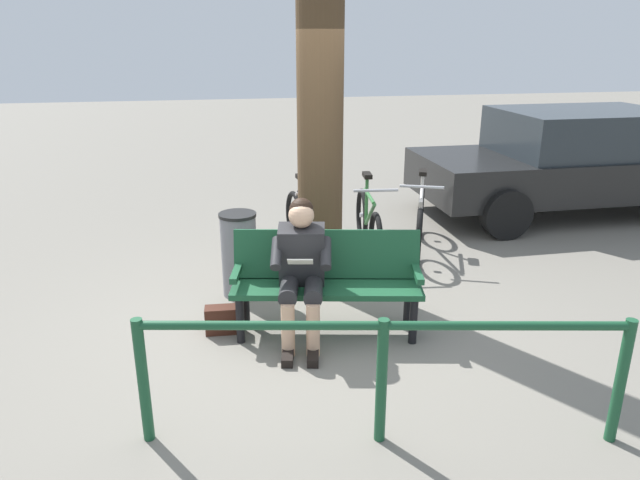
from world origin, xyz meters
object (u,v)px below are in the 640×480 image
person_reading (301,265)px  parked_car (571,160)px  handbag (223,320)px  bicycle_silver (307,228)px  litter_bin (239,254)px  bicycle_black (368,225)px  bicycle_green (420,221)px  bench (327,275)px  tree_trunk (320,79)px

person_reading → parked_car: parked_car is taller
handbag → bicycle_silver: 1.97m
litter_bin → bicycle_black: 1.76m
bicycle_green → bicycle_black: size_ratio=0.95×
litter_bin → bicycle_black: size_ratio=0.50×
litter_bin → bench: bearing=128.4°
handbag → bicycle_black: 2.40m
bicycle_green → parked_car: 2.90m
tree_trunk → bicycle_green: bearing=-153.4°
tree_trunk → parked_car: size_ratio=0.97×
handbag → litter_bin: 0.86m
person_reading → bicycle_green: bearing=-121.2°
tree_trunk → bicycle_green: tree_trunk is taller
handbag → tree_trunk: (-1.05, -0.99, 1.93)m
litter_bin → parked_car: size_ratio=0.20×
handbag → bicycle_silver: size_ratio=0.18×
handbag → parked_car: size_ratio=0.07×
person_reading → handbag: person_reading is taller
handbag → bicycle_black: bicycle_black is taller
bicycle_silver → parked_car: size_ratio=0.40×
person_reading → handbag: 0.88m
bench → bicycle_green: bicycle_green is taller
litter_bin → handbag: bearing=75.5°
handbag → litter_bin: size_ratio=0.36×
person_reading → bicycle_black: (-1.08, -1.85, -0.31)m
bicycle_silver → parked_car: (-4.01, -1.11, 0.41)m
bench → person_reading: person_reading is taller
person_reading → bench: bearing=-141.8°
bicycle_black → bench: bearing=-19.8°
person_reading → handbag: (0.66, -0.22, -0.54)m
parked_car → bench: bearing=34.4°
handbag → bicycle_silver: bearing=-121.4°
bench → handbag: (0.90, -0.10, -0.39)m
bicycle_green → bicycle_silver: same height
handbag → bicycle_green: bearing=-145.1°
bench → parked_car: size_ratio=0.39×
tree_trunk → bicycle_black: bearing=-137.5°
litter_bin → bicycle_silver: 1.21m
bench → tree_trunk: (-0.15, -1.09, 1.55)m
person_reading → tree_trunk: (-0.39, -1.21, 1.39)m
handbag → litter_bin: bearing=-104.5°
litter_bin → bicycle_silver: bicycle_silver is taller
handbag → bicycle_silver: (-1.02, -1.67, 0.24)m
tree_trunk → litter_bin: (0.85, 0.21, -1.63)m
litter_bin → bicycle_silver: (-0.82, -0.89, -0.06)m
bicycle_black → tree_trunk: bearing=-41.2°
bench → bicycle_silver: bicycle_silver is taller
bench → tree_trunk: bearing=-86.6°
bicycle_green → bicycle_black: same height
parked_car → tree_trunk: bearing=23.7°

